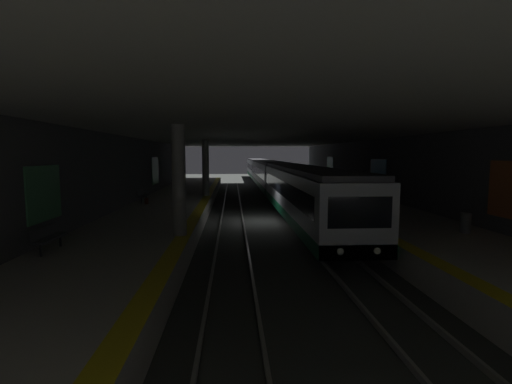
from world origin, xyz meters
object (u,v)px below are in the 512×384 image
Objects in this scene: pillar_near at (179,181)px; bench_left_near at (345,184)px; metro_train at (270,175)px; person_walking_mid at (184,182)px; person_waiting_near at (342,191)px; suitcase_rolling at (387,213)px; trash_bin at (466,223)px; pillar_far at (206,168)px; person_standing_far at (341,189)px; backpack_on_floor at (146,201)px; bench_right_near at (48,236)px; bench_left_mid at (328,180)px; bench_right_mid at (143,195)px.

pillar_near is 22.80m from bench_left_near.
metro_train is 35.07× the size of person_walking_mid.
bench_left_near is at bearing -18.77° from person_waiting_near.
pillar_near is 10.67m from suitcase_rolling.
person_walking_mid reaches higher than trash_bin.
pillar_far is 3.09m from person_walking_mid.
suitcase_rolling is (-8.01, 0.01, -0.51)m from person_standing_far.
pillar_near reaches higher than person_waiting_near.
person_standing_far reaches higher than backpack_on_floor.
person_standing_far is (-5.84, -12.10, -0.09)m from person_walking_mid.
person_waiting_near is 1.02× the size of person_standing_far.
pillar_far is at bearing 40.27° from suitcase_rolling.
trash_bin is at bearing -122.85° from backpack_on_floor.
backpack_on_floor is (-8.84, 16.55, -0.32)m from bench_left_near.
backpack_on_floor is (6.97, 13.75, -0.16)m from suitcase_rolling.
bench_right_near is 4.25× the size of backpack_on_floor.
bench_left_mid and bench_right_near have the same top height.
bench_right_near is 1.69× the size of suitcase_rolling.
bench_left_near is 6.16m from bench_left_mid.
backpack_on_floor is at bearing 57.15° from trash_bin.
pillar_far reaches higher than person_walking_mid.
person_walking_mid is at bearing -6.54° from bench_right_near.
bench_left_mid is at bearing -52.02° from pillar_far.
bench_right_near reaches higher than backpack_on_floor.
pillar_far is 19.50m from trash_bin.
person_waiting_near is 0.94× the size of person_walking_mid.
person_standing_far is 4.01× the size of backpack_on_floor.
person_standing_far is (-3.90, -10.10, -1.41)m from pillar_far.
bench_right_near is (-21.01, 17.07, 0.00)m from bench_left_near.
pillar_near is 11.38× the size of backpack_on_floor.
pillar_far reaches higher than bench_left_mid.
suitcase_rolling is at bearing -119.52° from bench_right_mid.
bench_left_near is (18.72, -12.88, -1.75)m from pillar_near.
pillar_far is at bearing 57.53° from person_waiting_near.
person_walking_mid is at bearing -20.73° from bench_right_mid.
person_waiting_near is (-18.72, -2.95, -0.09)m from metro_train.
backpack_on_floor is at bearing 85.17° from person_waiting_near.
person_standing_far is (-0.07, -14.28, 0.34)m from bench_right_mid.
metro_train is at bearing -19.82° from bench_right_near.
pillar_far is 16.44m from bench_left_mid.
bench_right_mid is 14.29m from person_standing_far.
pillar_near is at bearing 132.71° from person_waiting_near.
person_standing_far is at bearing -167.91° from metro_train.
bench_right_near is at bearing 177.54° from backpack_on_floor.
pillar_far is 11.38× the size of backpack_on_floor.
suitcase_rolling reaches higher than bench_left_mid.
metro_train is 35.88× the size of bench_right_near.
backpack_on_floor is (1.11, 13.16, -0.69)m from person_waiting_near.
metro_train is 35.88× the size of bench_left_mid.
bench_left_mid is 22.33m from backpack_on_floor.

